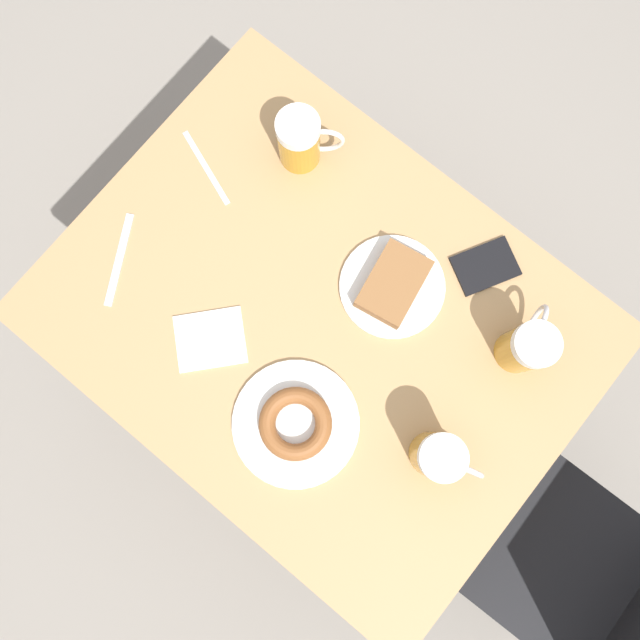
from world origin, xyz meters
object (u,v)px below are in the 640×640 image
object	(u,v)px
chair	(618,602)
napkin_folded	(210,339)
passport_near_edge	(485,266)
plate_with_cake	(393,285)
fork	(206,168)
beer_mug_left	(439,457)
plate_with_donut	(296,424)
beer_mug_right	(527,346)
knife	(119,260)
beer_mug_center	(301,140)

from	to	relation	value
chair	napkin_folded	bearing A→B (deg)	-84.86
chair	passport_near_edge	bearing A→B (deg)	-119.01
plate_with_cake	fork	bearing A→B (deg)	-84.24
beer_mug_left	plate_with_donut	bearing A→B (deg)	-63.27
beer_mug_right	fork	world-z (taller)	beer_mug_right
chair	plate_with_cake	size ratio (longest dim) A/B	4.36
beer_mug_right	plate_with_cake	bearing A→B (deg)	-78.53
chair	knife	bearing A→B (deg)	-86.52
beer_mug_left	napkin_folded	world-z (taller)	beer_mug_left
plate_with_cake	plate_with_donut	bearing A→B (deg)	4.06
plate_with_cake	plate_with_donut	size ratio (longest dim) A/B	0.86
beer_mug_left	beer_mug_center	xyz separation A→B (m)	(-0.32, -0.59, 0.00)
chair	plate_with_donut	bearing A→B (deg)	-81.33
beer_mug_right	beer_mug_left	bearing A→B (deg)	-1.04
beer_mug_left	fork	distance (m)	0.75
beer_mug_left	beer_mug_right	size ratio (longest dim) A/B	1.00
beer_mug_center	beer_mug_right	xyz separation A→B (m)	(0.05, 0.60, 0.00)
beer_mug_right	napkin_folded	bearing A→B (deg)	-52.74
beer_mug_right	knife	distance (m)	0.83
chair	beer_mug_center	bearing A→B (deg)	-106.57
plate_with_cake	beer_mug_right	distance (m)	0.28
beer_mug_center	passport_near_edge	bearing A→B (deg)	96.64
beer_mug_center	napkin_folded	size ratio (longest dim) A/B	0.78
plate_with_cake	knife	distance (m)	0.56
beer_mug_center	passport_near_edge	world-z (taller)	beer_mug_center
plate_with_cake	beer_mug_left	xyz separation A→B (m)	(0.21, 0.27, 0.05)
fork	passport_near_edge	xyz separation A→B (m)	(-0.20, 0.58, 0.00)
beer_mug_left	plate_with_cake	bearing A→B (deg)	-128.50
beer_mug_left	napkin_folded	bearing A→B (deg)	-77.95
beer_mug_left	passport_near_edge	distance (m)	0.40
chair	passport_near_edge	distance (m)	0.78
plate_with_cake	beer_mug_right	size ratio (longest dim) A/B	1.54
plate_with_donut	napkin_folded	bearing A→B (deg)	-94.68
plate_with_donut	beer_mug_right	xyz separation A→B (m)	(-0.39, 0.25, 0.05)
beer_mug_right	fork	distance (m)	0.75
plate_with_cake	passport_near_edge	distance (m)	0.20
napkin_folded	fork	xyz separation A→B (m)	(-0.27, -0.25, -0.00)
plate_with_donut	fork	distance (m)	0.57
fork	plate_with_cake	bearing A→B (deg)	95.76
plate_with_donut	beer_mug_center	size ratio (longest dim) A/B	1.79
napkin_folded	passport_near_edge	distance (m)	0.58
fork	beer_mug_left	bearing A→B (deg)	77.13
chair	beer_mug_center	world-z (taller)	chair
beer_mug_center	plate_with_cake	bearing A→B (deg)	72.39
plate_with_donut	passport_near_edge	xyz separation A→B (m)	(-0.49, 0.10, -0.01)
plate_with_donut	beer_mug_right	bearing A→B (deg)	147.55
beer_mug_center	napkin_folded	world-z (taller)	beer_mug_center
chair	knife	distance (m)	1.29
fork	knife	size ratio (longest dim) A/B	0.98
plate_with_donut	beer_mug_left	xyz separation A→B (m)	(-0.12, 0.24, 0.05)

